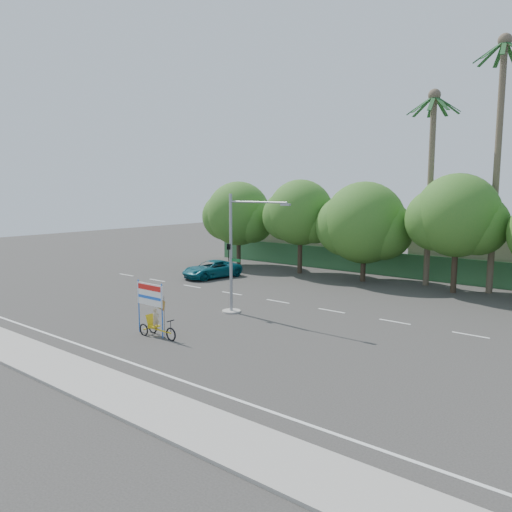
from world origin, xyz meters
The scene contains 14 objects.
ground centered at (0.00, 0.00, 0.00)m, with size 120.00×120.00×0.00m, color #33302D.
sidewalk_near centered at (0.00, -7.50, 0.06)m, with size 50.00×2.40×0.12m, color gray.
fence centered at (0.00, 21.50, 1.00)m, with size 38.00×0.08×2.00m, color #336B3D.
building_left centered at (-10.00, 26.00, 2.00)m, with size 12.00×8.00×4.00m, color beige.
building_right centered at (8.00, 26.00, 1.80)m, with size 14.00×8.00×3.60m, color beige.
tree_far_left centered at (-14.05, 18.00, 4.76)m, with size 7.14×6.00×7.96m.
tree_left centered at (-7.05, 18.00, 5.06)m, with size 6.66×5.60×8.07m.
tree_center centered at (-1.05, 18.00, 4.47)m, with size 7.62×6.40×7.85m.
tree_right centered at (5.95, 18.00, 5.24)m, with size 6.90×5.80×8.36m.
palm_tall centered at (8.00, 19.50, 10.46)m, with size 3.73×3.79×17.45m.
palm_short centered at (3.50, 19.50, 8.86)m, with size 3.73×3.79×14.45m.
traffic_signal centered at (-2.20, 3.98, 2.92)m, with size 4.72×1.10×7.00m.
trike_billboard centered at (-2.29, -2.02, 1.11)m, with size 2.81×0.64×2.76m.
pickup_truck centered at (-11.44, 11.65, 0.70)m, with size 2.33×5.06×1.41m, color #0E5A68.
Camera 1 is at (16.79, -17.64, 7.30)m, focal length 35.00 mm.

